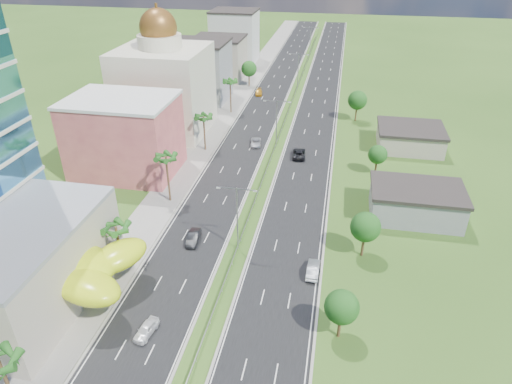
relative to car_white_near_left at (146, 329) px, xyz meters
The scene contains 34 objects.
ground 11.64m from the car_white_near_left, 51.35° to the left, with size 500.00×500.00×0.00m, color #2D5119.
road_left 99.08m from the car_white_near_left, 90.14° to the left, with size 11.00×260.00×0.04m, color black.
road_right 100.17m from the car_white_near_left, 81.53° to the left, with size 11.00×260.00×0.04m, color black.
sidewalk_left 99.55m from the car_white_near_left, 95.62° to the left, with size 7.00×260.00×0.12m, color gray.
median_guardrail 81.39m from the car_white_near_left, 84.89° to the left, with size 0.10×216.06×0.76m.
streetlight_median_b 21.27m from the car_white_near_left, 69.17° to the left, with size 6.04×0.25×11.00m.
streetlight_median_c 59.82m from the car_white_near_left, 83.00° to the left, with size 6.04×0.25×11.00m.
streetlight_median_d 104.50m from the car_white_near_left, 86.01° to the left, with size 6.04×0.25×11.00m.
streetlight_median_e 149.37m from the car_white_near_left, 87.21° to the left, with size 6.04×0.25×11.00m.
lime_canopy 14.35m from the car_white_near_left, 158.31° to the left, with size 18.00×15.00×7.40m.
pink_shophouse 46.51m from the car_white_near_left, 116.80° to the left, with size 20.00×15.00×15.00m, color #BC4D55.
domed_building 68.18m from the car_white_near_left, 107.94° to the left, with size 20.00×20.00×28.70m.
midrise_grey 91.52m from the car_white_near_left, 102.50° to the left, with size 16.00×15.00×16.00m, color gray.
midrise_beige 112.96m from the car_white_near_left, 100.08° to the left, with size 16.00×15.00×13.00m, color #B5A695.
midrise_white 135.77m from the car_white_near_left, 98.38° to the left, with size 16.00×15.00×18.00m, color silver.
shed_near 49.06m from the car_white_near_left, 44.02° to the left, with size 15.00×10.00×5.00m, color gray.
shed_far 74.13m from the car_white_near_left, 59.82° to the left, with size 14.00×12.00×4.40m, color #B5A695.
palm_tree_a 16.97m from the car_white_near_left, 122.53° to the right, with size 3.60×3.60×9.10m.
palm_tree_b 15.18m from the car_white_near_left, 126.67° to the left, with size 3.60×3.60×8.10m.
palm_tree_c 33.07m from the car_white_near_left, 104.86° to the left, with size 3.60×3.60×9.60m.
palm_tree_d 55.12m from the car_white_near_left, 98.67° to the left, with size 3.60×3.60×8.60m.
palm_tree_e 79.86m from the car_white_near_left, 95.95° to the left, with size 3.60×3.60×9.40m.
leafy_tree_lfar 104.51m from the car_white_near_left, 94.53° to the left, with size 4.90×4.90×8.05m.
leafy_tree_ra 23.95m from the car_white_near_left, ahead, with size 4.20×4.20×6.90m.
leafy_tree_rb 33.96m from the car_white_near_left, 38.75° to the left, with size 4.55×4.55×7.47m.
leafy_tree_rc 57.25m from the car_white_near_left, 59.20° to the left, with size 3.85×3.85×6.33m.
leafy_tree_rd 83.15m from the car_white_near_left, 72.29° to the left, with size 4.90×4.90×8.05m.
car_white_near_left is the anchor object (origin of this frame).
car_dark_left 19.60m from the car_white_near_left, 90.35° to the left, with size 1.66×4.77×1.57m, color black.
car_silver_mid_left 58.68m from the car_white_near_left, 87.51° to the left, with size 2.27×4.92×1.37m, color #A9ABB0.
car_yellow_far_left 96.14m from the car_white_near_left, 92.15° to the left, with size 1.99×4.90×1.42m, color #C78817.
car_silver_right 24.55m from the car_white_near_left, 38.40° to the left, with size 1.69×4.84×1.60m, color #B5B8BD.
car_dark_far_right 55.84m from the car_white_near_left, 76.48° to the left, with size 2.69×5.83×1.62m, color black.
motorcycle 13.16m from the car_white_near_left, 112.53° to the left, with size 0.59×1.95×1.25m, color black.
Camera 1 is at (13.50, -45.99, 43.20)m, focal length 32.00 mm.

